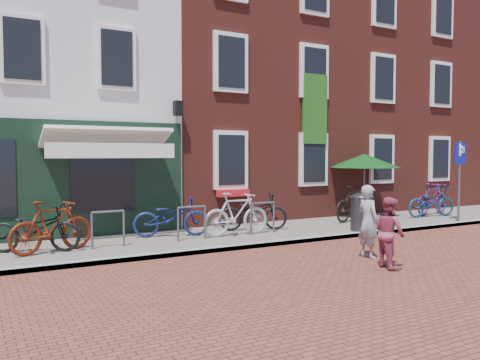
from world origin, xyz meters
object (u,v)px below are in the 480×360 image
litter_bin (362,210)px  bicycle_3 (236,214)px  bicycle_4 (253,212)px  bicycle_5 (354,204)px  boy (389,232)px  parking_sign (460,167)px  bicycle_7 (432,199)px  bicycle_6 (431,202)px  woman (368,221)px  bicycle_0 (35,229)px  bicycle_1 (52,226)px  parasol (364,158)px  bicycle_2 (171,217)px

litter_bin → bicycle_3: (-3.34, 0.95, -0.01)m
bicycle_4 → bicycle_5: (3.63, 0.01, 0.05)m
litter_bin → boy: bearing=-125.7°
parking_sign → boy: parking_sign is taller
bicycle_7 → boy: bearing=114.2°
bicycle_6 → woman: bearing=125.8°
bicycle_0 → bicycle_1: bearing=-103.4°
woman → bicycle_4: (-0.54, 3.78, -0.17)m
bicycle_1 → boy: bearing=-145.3°
woman → bicycle_7: woman is taller
litter_bin → woman: woman is taller
parasol → bicycle_4: bearing=-172.4°
bicycle_3 → bicycle_7: bearing=-86.6°
litter_bin → bicycle_4: bearing=149.8°
parasol → bicycle_0: parasol is taller
boy → bicycle_5: boy is taller
parking_sign → boy: bearing=-153.4°
bicycle_0 → bicycle_7: size_ratio=1.03×
litter_bin → bicycle_6: bearing=14.8°
bicycle_1 → bicycle_6: 11.81m
parasol → boy: size_ratio=1.72×
boy → bicycle_3: size_ratio=0.74×
litter_bin → bicycle_1: (-7.75, 0.94, -0.01)m
boy → bicycle_5: 5.76m
bicycle_5 → bicycle_3: bearing=83.9°
woman → bicycle_5: size_ratio=0.83×
bicycle_6 → bicycle_0: bearing=96.2°
bicycle_5 → bicycle_2: bearing=75.9°
boy → bicycle_4: bearing=14.6°
parasol → bicycle_7: parasol is taller
bicycle_0 → bicycle_4: 5.54m
litter_bin → bicycle_1: 7.81m
bicycle_4 → bicycle_6: bearing=-75.2°
bicycle_5 → bicycle_7: (3.42, -0.09, 0.00)m
bicycle_0 → bicycle_6: (12.12, -0.10, 0.00)m
bicycle_7 → bicycle_6: bearing=116.1°
woman → bicycle_7: 7.48m
woman → parasol: bearing=-40.4°
parasol → woman: bearing=-132.6°
woman → bicycle_4: size_ratio=0.81×
woman → bicycle_3: size_ratio=0.83×
bicycle_2 → bicycle_3: (1.51, -0.65, 0.05)m
boy → bicycle_6: size_ratio=0.72×
litter_bin → parasol: size_ratio=0.47×
bicycle_2 → bicycle_6: (8.90, -0.53, 0.00)m
bicycle_4 → bicycle_7: bearing=-72.3°
bicycle_0 → bicycle_2: (3.22, 0.43, 0.00)m
bicycle_0 → bicycle_1: (0.31, -0.23, 0.05)m
litter_bin → bicycle_7: size_ratio=0.60×
litter_bin → bicycle_0: 8.15m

